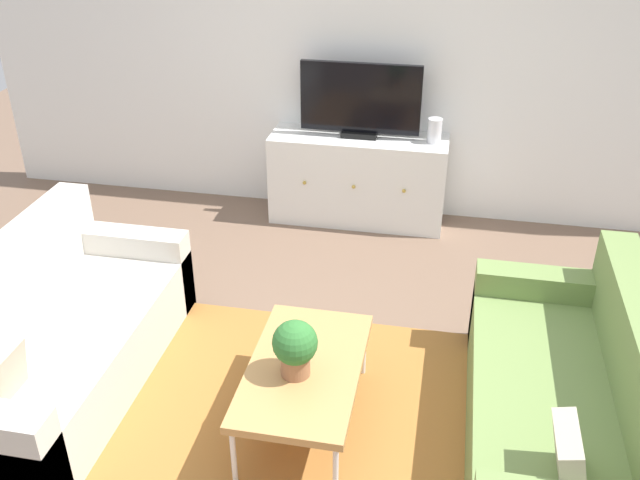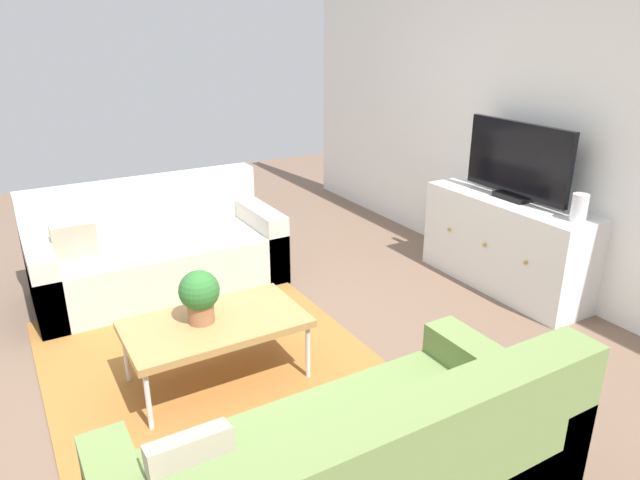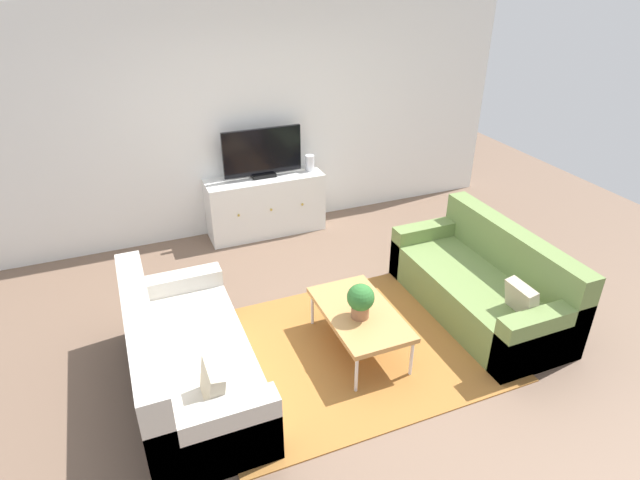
{
  "view_description": "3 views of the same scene",
  "coord_description": "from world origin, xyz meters",
  "px_view_note": "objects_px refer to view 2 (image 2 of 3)",
  "views": [
    {
      "loc": [
        0.7,
        -2.95,
        2.74
      ],
      "look_at": [
        0.0,
        0.57,
        0.73
      ],
      "focal_mm": 39.63,
      "sensor_mm": 36.0,
      "label": 1
    },
    {
      "loc": [
        2.87,
        -1.11,
        2.01
      ],
      "look_at": [
        0.0,
        0.57,
        0.73
      ],
      "focal_mm": 32.28,
      "sensor_mm": 36.0,
      "label": 2
    },
    {
      "loc": [
        -1.63,
        -3.42,
        3.09
      ],
      "look_at": [
        0.0,
        0.57,
        0.73
      ],
      "focal_mm": 29.73,
      "sensor_mm": 36.0,
      "label": 3
    }
  ],
  "objects_px": {
    "coffee_table": "(215,325)",
    "tv_console": "(505,244)",
    "potted_plant": "(199,294)",
    "flat_screen_tv": "(517,162)",
    "couch_left_side": "(156,253)",
    "glass_vase": "(579,208)"
  },
  "relations": [
    {
      "from": "coffee_table",
      "to": "potted_plant",
      "type": "height_order",
      "value": "potted_plant"
    },
    {
      "from": "coffee_table",
      "to": "tv_console",
      "type": "bearing_deg",
      "value": 92.0
    },
    {
      "from": "coffee_table",
      "to": "tv_console",
      "type": "xyz_separation_m",
      "value": [
        -0.09,
        2.43,
        -0.0
      ]
    },
    {
      "from": "coffee_table",
      "to": "tv_console",
      "type": "distance_m",
      "value": 2.44
    },
    {
      "from": "coffee_table",
      "to": "potted_plant",
      "type": "distance_m",
      "value": 0.22
    },
    {
      "from": "coffee_table",
      "to": "flat_screen_tv",
      "type": "bearing_deg",
      "value": 91.99
    },
    {
      "from": "couch_left_side",
      "to": "tv_console",
      "type": "bearing_deg",
      "value": 59.18
    },
    {
      "from": "coffee_table",
      "to": "glass_vase",
      "type": "bearing_deg",
      "value": 78.39
    },
    {
      "from": "couch_left_side",
      "to": "coffee_table",
      "type": "bearing_deg",
      "value": -2.29
    },
    {
      "from": "glass_vase",
      "to": "coffee_table",
      "type": "bearing_deg",
      "value": -101.61
    },
    {
      "from": "potted_plant",
      "to": "tv_console",
      "type": "relative_size",
      "value": 0.22
    },
    {
      "from": "potted_plant",
      "to": "flat_screen_tv",
      "type": "xyz_separation_m",
      "value": [
        -0.05,
        2.52,
        0.45
      ]
    },
    {
      "from": "coffee_table",
      "to": "potted_plant",
      "type": "relative_size",
      "value": 3.27
    },
    {
      "from": "couch_left_side",
      "to": "flat_screen_tv",
      "type": "distance_m",
      "value": 2.88
    },
    {
      "from": "flat_screen_tv",
      "to": "glass_vase",
      "type": "distance_m",
      "value": 0.62
    },
    {
      "from": "tv_console",
      "to": "glass_vase",
      "type": "bearing_deg",
      "value": 0.0
    },
    {
      "from": "coffee_table",
      "to": "flat_screen_tv",
      "type": "distance_m",
      "value": 2.54
    },
    {
      "from": "glass_vase",
      "to": "flat_screen_tv",
      "type": "bearing_deg",
      "value": 178.04
    },
    {
      "from": "tv_console",
      "to": "potted_plant",
      "type": "bearing_deg",
      "value": -88.77
    },
    {
      "from": "couch_left_side",
      "to": "coffee_table",
      "type": "height_order",
      "value": "couch_left_side"
    },
    {
      "from": "couch_left_side",
      "to": "tv_console",
      "type": "height_order",
      "value": "couch_left_side"
    },
    {
      "from": "flat_screen_tv",
      "to": "glass_vase",
      "type": "bearing_deg",
      "value": -1.96
    }
  ]
}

